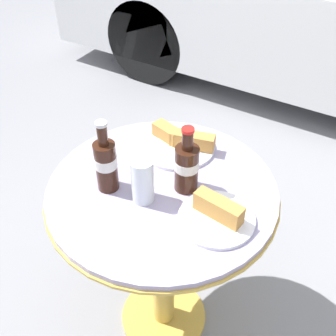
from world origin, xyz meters
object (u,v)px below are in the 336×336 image
at_px(lunch_plate_near, 179,142).
at_px(lunch_plate_far, 217,215).
at_px(bistro_table, 163,225).
at_px(drinking_glass, 143,182).
at_px(cola_bottle_left, 106,163).
at_px(cola_bottle_right, 187,166).

bearing_deg(lunch_plate_near, lunch_plate_far, -42.70).
bearing_deg(bistro_table, lunch_plate_near, 105.06).
distance_m(drinking_glass, lunch_plate_far, 0.23).
bearing_deg(cola_bottle_left, bistro_table, 30.60).
relative_size(cola_bottle_left, drinking_glass, 1.64).
bearing_deg(cola_bottle_left, lunch_plate_far, 7.76).
relative_size(bistro_table, lunch_plate_far, 3.44).
xyz_separation_m(cola_bottle_left, lunch_plate_far, (0.34, 0.05, -0.07)).
relative_size(drinking_glass, lunch_plate_far, 0.67).
relative_size(bistro_table, lunch_plate_near, 2.95).
bearing_deg(bistro_table, lunch_plate_far, -10.17).
relative_size(cola_bottle_right, lunch_plate_near, 0.86).
distance_m(cola_bottle_left, drinking_glass, 0.12).
bearing_deg(lunch_plate_far, drinking_glass, -171.02).
bearing_deg(lunch_plate_near, cola_bottle_left, -106.99).
bearing_deg(cola_bottle_right, cola_bottle_left, -149.71).
bearing_deg(cola_bottle_right, drinking_glass, -128.01).
bearing_deg(lunch_plate_far, lunch_plate_near, 137.30).
xyz_separation_m(cola_bottle_left, lunch_plate_near, (0.09, 0.28, -0.07)).
height_order(cola_bottle_right, lunch_plate_near, cola_bottle_right).
bearing_deg(drinking_glass, bistro_table, 73.80).
height_order(cola_bottle_left, cola_bottle_right, cola_bottle_left).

